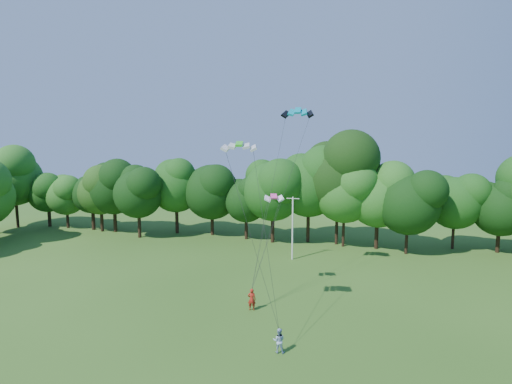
# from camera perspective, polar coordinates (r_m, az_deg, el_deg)

# --- Properties ---
(utility_pole) EXTENTS (1.56, 0.19, 7.77)m
(utility_pole) POSITION_cam_1_polar(r_m,az_deg,el_deg) (48.99, 5.24, -5.07)
(utility_pole) COLOR silver
(utility_pole) RESTS_ON ground
(kite_flyer_left) EXTENTS (0.75, 0.55, 1.92)m
(kite_flyer_left) POSITION_cam_1_polar(r_m,az_deg,el_deg) (35.51, -0.61, -15.08)
(kite_flyer_left) COLOR #A82115
(kite_flyer_left) RESTS_ON ground
(kite_flyer_right) EXTENTS (0.90, 0.73, 1.74)m
(kite_flyer_right) POSITION_cam_1_polar(r_m,az_deg,el_deg) (29.29, 3.29, -20.42)
(kite_flyer_right) COLOR #97B0D1
(kite_flyer_right) RESTS_ON ground
(kite_teal) EXTENTS (3.06, 1.43, 0.75)m
(kite_teal) POSITION_cam_1_polar(r_m,az_deg,el_deg) (40.70, 6.00, 11.49)
(kite_teal) COLOR #0593A8
(kite_teal) RESTS_ON ground
(kite_green) EXTENTS (2.80, 1.68, 0.42)m
(kite_green) POSITION_cam_1_polar(r_m,az_deg,el_deg) (29.99, -2.41, 6.87)
(kite_green) COLOR #33D820
(kite_green) RESTS_ON ground
(kite_pink) EXTENTS (1.99, 1.39, 0.42)m
(kite_pink) POSITION_cam_1_polar(r_m,az_deg,el_deg) (37.44, 2.57, -0.62)
(kite_pink) COLOR #FF46A3
(kite_pink) RESTS_ON ground
(tree_back_west) EXTENTS (7.62, 7.62, 11.09)m
(tree_back_west) POSITION_cam_1_polar(r_m,az_deg,el_deg) (68.08, -21.36, 0.44)
(tree_back_west) COLOR #321F14
(tree_back_west) RESTS_ON ground
(tree_back_center) EXTENTS (10.84, 10.84, 15.76)m
(tree_back_center) POSITION_cam_1_polar(r_m,az_deg,el_deg) (56.31, 11.63, 2.44)
(tree_back_center) COLOR black
(tree_back_center) RESTS_ON ground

